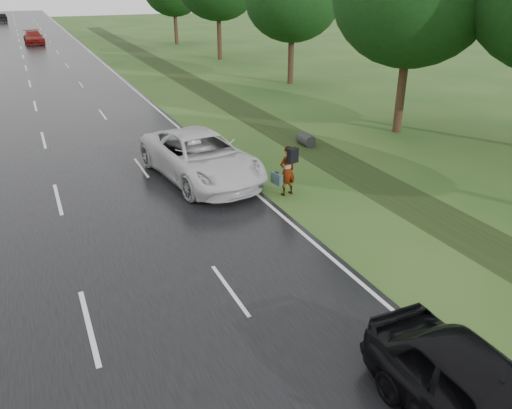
{
  "coord_description": "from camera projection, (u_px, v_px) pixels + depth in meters",
  "views": [
    {
      "loc": [
        -0.39,
        -10.07,
        7.34
      ],
      "look_at": [
        5.18,
        2.02,
        1.3
      ],
      "focal_mm": 35.0,
      "sensor_mm": 36.0,
      "label": 1
    }
  ],
  "objects": [
    {
      "name": "ground",
      "position": [
        89.0,
        327.0,
        11.51
      ],
      "size": [
        220.0,
        220.0,
        0.0
      ],
      "primitive_type": "plane",
      "color": "#264E1B",
      "rests_on": "ground"
    },
    {
      "name": "road",
      "position": [
        24.0,
        61.0,
        48.72
      ],
      "size": [
        14.0,
        180.0,
        0.04
      ],
      "primitive_type": "cube",
      "color": "black",
      "rests_on": "ground"
    },
    {
      "name": "edge_stripe_east",
      "position": [
        95.0,
        56.0,
        51.28
      ],
      "size": [
        0.12,
        180.0,
        0.01
      ],
      "primitive_type": "cube",
      "color": "silver",
      "rests_on": "road"
    },
    {
      "name": "center_line",
      "position": [
        24.0,
        60.0,
        48.71
      ],
      "size": [
        0.12,
        180.0,
        0.01
      ],
      "primitive_type": "cube",
      "color": "silver",
      "rests_on": "road"
    },
    {
      "name": "drainage_ditch",
      "position": [
        236.0,
        106.0,
        31.35
      ],
      "size": [
        2.2,
        120.0,
        0.56
      ],
      "color": "black",
      "rests_on": "ground"
    },
    {
      "name": "pedestrian",
      "position": [
        287.0,
        170.0,
        18.18
      ],
      "size": [
        0.93,
        0.71,
        1.88
      ],
      "rotation": [
        0.0,
        0.0,
        3.34
      ],
      "color": "#A5998C",
      "rests_on": "ground"
    },
    {
      "name": "white_pickup",
      "position": [
        201.0,
        156.0,
        19.64
      ],
      "size": [
        3.81,
        6.89,
        1.83
      ],
      "primitive_type": "imported",
      "rotation": [
        0.0,
        0.0,
        0.12
      ],
      "color": "silver",
      "rests_on": "road"
    },
    {
      "name": "dark_sedan",
      "position": [
        483.0,
        403.0,
        8.35
      ],
      "size": [
        1.96,
        4.81,
        1.63
      ],
      "primitive_type": "imported",
      "rotation": [
        0.0,
        0.0,
        -0.01
      ],
      "color": "black",
      "rests_on": "road"
    },
    {
      "name": "far_car_red",
      "position": [
        34.0,
        37.0,
        60.66
      ],
      "size": [
        2.38,
        5.36,
        1.53
      ],
      "primitive_type": "imported",
      "rotation": [
        0.0,
        0.0,
        0.05
      ],
      "color": "maroon",
      "rests_on": "road"
    },
    {
      "name": "far_car_dark",
      "position": [
        1.0,
        18.0,
        90.79
      ],
      "size": [
        2.28,
        4.78,
        1.51
      ],
      "primitive_type": "imported",
      "rotation": [
        0.0,
        0.0,
        3.29
      ],
      "color": "black",
      "rests_on": "road"
    }
  ]
}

